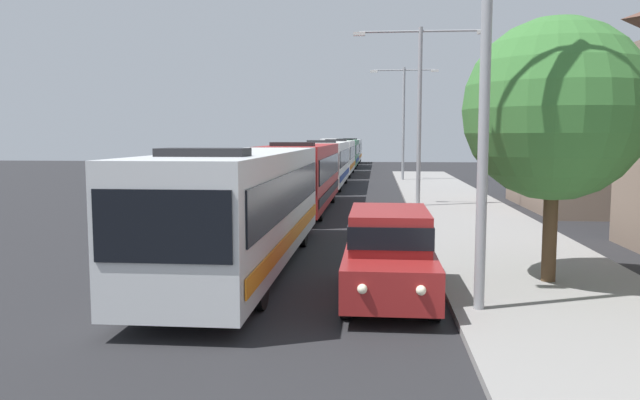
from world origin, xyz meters
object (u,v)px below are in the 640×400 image
(white_suv, at_px, (389,251))
(box_truck_oncoming, at_px, (330,149))
(streetlamp_mid, at_px, (420,97))
(bus_fourth_in_line, at_px, (339,156))
(bus_second_in_line, at_px, (303,174))
(streetlamp_near, at_px, (487,19))
(streetlamp_far, at_px, (404,112))
(bus_rear, at_px, (346,152))
(bus_tail_end, at_px, (351,150))
(bus_lead, at_px, (244,204))
(roadside_tree, at_px, (555,110))
(bus_middle, at_px, (326,162))

(white_suv, relative_size, box_truck_oncoming, 0.63)
(streetlamp_mid, bearing_deg, white_suv, -95.85)
(bus_fourth_in_line, height_order, white_suv, bus_fourth_in_line)
(bus_second_in_line, bearing_deg, white_suv, -76.55)
(white_suv, height_order, box_truck_oncoming, box_truck_oncoming)
(streetlamp_near, xyz_separation_m, streetlamp_far, (0.00, 35.47, -0.31))
(bus_rear, xyz_separation_m, bus_tail_end, (-0.00, 12.75, -0.00))
(bus_lead, height_order, streetlamp_mid, streetlamp_mid)
(bus_lead, relative_size, streetlamp_mid, 1.46)
(bus_lead, bearing_deg, streetlamp_near, -35.25)
(box_truck_oncoming, height_order, roadside_tree, roadside_tree)
(bus_lead, height_order, white_suv, bus_lead)
(bus_middle, relative_size, roadside_tree, 2.03)
(white_suv, bearing_deg, bus_lead, 144.10)
(bus_tail_end, height_order, streetlamp_near, streetlamp_near)
(bus_second_in_line, height_order, roadside_tree, roadside_tree)
(bus_second_in_line, distance_m, streetlamp_mid, 6.59)
(bus_rear, height_order, roadside_tree, roadside_tree)
(white_suv, bearing_deg, streetlamp_far, 87.17)
(streetlamp_near, bearing_deg, box_truck_oncoming, 96.62)
(bus_lead, distance_m, box_truck_oncoming, 71.20)
(bus_middle, height_order, bus_rear, same)
(bus_fourth_in_line, distance_m, streetlamp_near, 43.65)
(bus_middle, distance_m, white_suv, 28.74)
(bus_rear, relative_size, streetlamp_far, 1.31)
(bus_second_in_line, distance_m, roadside_tree, 16.10)
(streetlamp_far, height_order, roadside_tree, streetlamp_far)
(bus_second_in_line, xyz_separation_m, box_truck_oncoming, (-3.30, 58.34, 0.01))
(box_truck_oncoming, relative_size, streetlamp_mid, 0.89)
(bus_middle, height_order, streetlamp_far, streetlamp_far)
(roadside_tree, bearing_deg, bus_rear, 97.73)
(bus_lead, xyz_separation_m, roadside_tree, (7.35, -1.35, 2.34))
(bus_rear, height_order, bus_tail_end, same)
(bus_second_in_line, relative_size, streetlamp_mid, 1.43)
(bus_rear, relative_size, roadside_tree, 1.88)
(bus_middle, distance_m, streetlamp_near, 30.37)
(bus_tail_end, bearing_deg, roadside_tree, -83.73)
(bus_fourth_in_line, xyz_separation_m, white_suv, (3.70, -42.00, -0.66))
(bus_lead, distance_m, bus_tail_end, 65.56)
(bus_lead, height_order, box_truck_oncoming, bus_lead)
(bus_rear, distance_m, streetlamp_mid, 39.43)
(box_truck_oncoming, relative_size, streetlamp_near, 0.83)
(bus_tail_end, height_order, streetlamp_far, streetlamp_far)
(bus_rear, height_order, streetlamp_near, streetlamp_near)
(bus_rear, distance_m, white_suv, 55.61)
(bus_middle, bearing_deg, streetlamp_far, 47.25)
(bus_lead, bearing_deg, white_suv, -35.90)
(streetlamp_near, bearing_deg, bus_tail_end, 94.45)
(bus_middle, xyz_separation_m, bus_rear, (-0.00, 26.99, -0.00))
(bus_lead, height_order, bus_middle, same)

